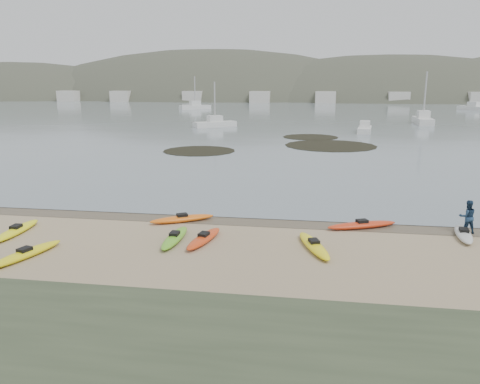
# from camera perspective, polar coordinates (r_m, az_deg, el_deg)

# --- Properties ---
(ground) EXTENTS (600.00, 600.00, 0.00)m
(ground) POSITION_cam_1_polar(r_m,az_deg,el_deg) (25.93, -0.00, -3.23)
(ground) COLOR tan
(ground) RESTS_ON ground
(wet_sand) EXTENTS (60.00, 60.00, 0.00)m
(wet_sand) POSITION_cam_1_polar(r_m,az_deg,el_deg) (25.65, -0.10, -3.41)
(wet_sand) COLOR brown
(wet_sand) RESTS_ON ground
(water) EXTENTS (1200.00, 1200.00, 0.00)m
(water) POSITION_cam_1_polar(r_m,az_deg,el_deg) (324.67, 8.31, 11.88)
(water) COLOR slate
(water) RESTS_ON ground
(kayaks) EXTENTS (22.72, 9.54, 0.34)m
(kayaks) POSITION_cam_1_polar(r_m,az_deg,el_deg) (22.68, -3.18, -5.25)
(kayaks) COLOR yellow
(kayaks) RESTS_ON ground
(person_east) EXTENTS (0.88, 0.72, 1.69)m
(person_east) POSITION_cam_1_polar(r_m,az_deg,el_deg) (25.84, 25.97, -2.72)
(person_east) COLOR navy
(person_east) RESTS_ON ground
(kelp_mats) EXTENTS (23.53, 22.56, 0.04)m
(kelp_mats) POSITION_cam_1_polar(r_m,az_deg,el_deg) (56.51, 6.52, 5.75)
(kelp_mats) COLOR black
(kelp_mats) RESTS_ON water
(moored_boats) EXTENTS (81.45, 69.09, 1.25)m
(moored_boats) POSITION_cam_1_polar(r_m,az_deg,el_deg) (104.79, 11.86, 9.31)
(moored_boats) COLOR silver
(moored_boats) RESTS_ON ground
(far_hills) EXTENTS (550.00, 135.00, 80.00)m
(far_hills) POSITION_cam_1_polar(r_m,az_deg,el_deg) (222.63, 18.07, 6.65)
(far_hills) COLOR #384235
(far_hills) RESTS_ON ground
(far_town) EXTENTS (199.00, 5.00, 4.00)m
(far_town) POSITION_cam_1_polar(r_m,az_deg,el_deg) (169.67, 9.73, 11.31)
(far_town) COLOR beige
(far_town) RESTS_ON ground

